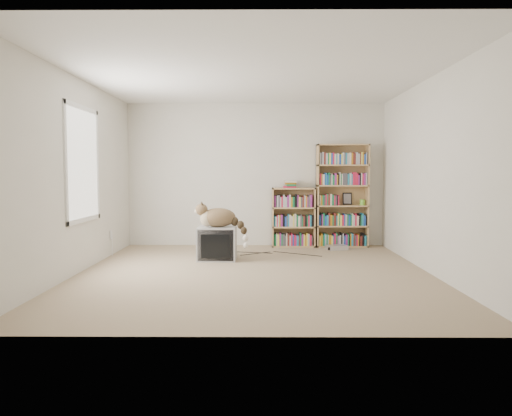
{
  "coord_description": "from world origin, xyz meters",
  "views": [
    {
      "loc": [
        0.08,
        -6.32,
        1.28
      ],
      "look_at": [
        0.02,
        1.0,
        0.77
      ],
      "focal_mm": 35.0,
      "sensor_mm": 36.0,
      "label": 1
    }
  ],
  "objects_px": {
    "bookcase_short": "(293,219)",
    "dvd_player": "(337,247)",
    "bookcase_tall": "(342,198)",
    "cat": "(222,220)",
    "crt_tv": "(217,243)"
  },
  "relations": [
    {
      "from": "bookcase_short",
      "to": "dvd_player",
      "type": "height_order",
      "value": "bookcase_short"
    },
    {
      "from": "cat",
      "to": "bookcase_short",
      "type": "bearing_deg",
      "value": 40.94
    },
    {
      "from": "cat",
      "to": "bookcase_tall",
      "type": "bearing_deg",
      "value": 25.27
    },
    {
      "from": "cat",
      "to": "bookcase_short",
      "type": "relative_size",
      "value": 0.79
    },
    {
      "from": "crt_tv",
      "to": "bookcase_tall",
      "type": "height_order",
      "value": "bookcase_tall"
    },
    {
      "from": "dvd_player",
      "to": "bookcase_tall",
      "type": "bearing_deg",
      "value": 54.05
    },
    {
      "from": "cat",
      "to": "bookcase_tall",
      "type": "height_order",
      "value": "bookcase_tall"
    },
    {
      "from": "cat",
      "to": "dvd_player",
      "type": "xyz_separation_m",
      "value": [
        1.84,
        1.02,
        -0.55
      ]
    },
    {
      "from": "cat",
      "to": "bookcase_short",
      "type": "height_order",
      "value": "bookcase_short"
    },
    {
      "from": "bookcase_tall",
      "to": "bookcase_short",
      "type": "height_order",
      "value": "bookcase_tall"
    },
    {
      "from": "bookcase_short",
      "to": "dvd_player",
      "type": "bearing_deg",
      "value": -28.38
    },
    {
      "from": "crt_tv",
      "to": "cat",
      "type": "distance_m",
      "value": 0.36
    },
    {
      "from": "cat",
      "to": "dvd_player",
      "type": "height_order",
      "value": "cat"
    },
    {
      "from": "cat",
      "to": "bookcase_tall",
      "type": "relative_size",
      "value": 0.46
    },
    {
      "from": "bookcase_tall",
      "to": "dvd_player",
      "type": "height_order",
      "value": "bookcase_tall"
    }
  ]
}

